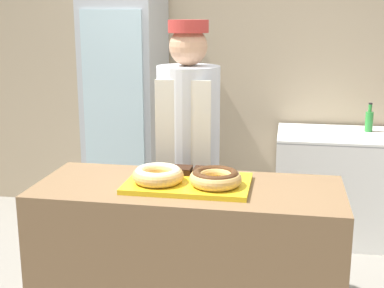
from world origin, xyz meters
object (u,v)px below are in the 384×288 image
at_px(serving_tray, 188,183).
at_px(chest_freezer, 347,185).
at_px(donut_chocolate_glaze, 216,177).
at_px(brownie_back_right, 204,171).
at_px(donut_light_glaze, 158,174).
at_px(beverage_fridge, 127,111).
at_px(brownie_back_left, 182,170).
at_px(bottle_green, 369,121).
at_px(baker_person, 188,156).

distance_m(serving_tray, chest_freezer, 2.03).
relative_size(donut_chocolate_glaze, brownie_back_right, 2.55).
xyz_separation_m(serving_tray, donut_light_glaze, (-0.14, -0.04, 0.05)).
height_order(brownie_back_right, beverage_fridge, beverage_fridge).
relative_size(donut_light_glaze, brownie_back_left, 2.55).
distance_m(brownie_back_left, brownie_back_right, 0.11).
bearing_deg(donut_chocolate_glaze, bottle_green, 63.64).
bearing_deg(brownie_back_right, brownie_back_left, 180.00).
bearing_deg(donut_light_glaze, brownie_back_left, 63.38).
relative_size(donut_chocolate_glaze, bottle_green, 1.08).
relative_size(donut_light_glaze, beverage_fridge, 0.13).
xyz_separation_m(brownie_back_right, beverage_fridge, (-0.88, 1.61, -0.01)).
height_order(brownie_back_right, bottle_green, bottle_green).
relative_size(brownie_back_left, baker_person, 0.06).
distance_m(donut_light_glaze, bottle_green, 2.24).
bearing_deg(beverage_fridge, bottle_green, 3.55).
bearing_deg(beverage_fridge, chest_freezer, 0.22).
xyz_separation_m(serving_tray, bottle_green, (1.07, 1.84, -0.02)).
bearing_deg(bottle_green, baker_person, -134.70).
bearing_deg(baker_person, beverage_fridge, 123.22).
xyz_separation_m(donut_chocolate_glaze, brownie_back_left, (-0.19, 0.16, -0.02)).
distance_m(baker_person, bottle_green, 1.69).
bearing_deg(chest_freezer, baker_person, -133.82).
bearing_deg(beverage_fridge, donut_light_glaze, -68.56).
bearing_deg(donut_light_glaze, brownie_back_right, 40.66).
xyz_separation_m(brownie_back_right, chest_freezer, (0.87, 1.61, -0.54)).
distance_m(baker_person, chest_freezer, 1.58).
bearing_deg(chest_freezer, beverage_fridge, -179.78).
bearing_deg(beverage_fridge, brownie_back_right, -61.18).
bearing_deg(brownie_back_right, beverage_fridge, 118.82).
bearing_deg(donut_light_glaze, baker_person, 88.69).
relative_size(donut_chocolate_glaze, baker_person, 0.14).
bearing_deg(bottle_green, brownie_back_right, -120.52).
height_order(baker_person, chest_freezer, baker_person).
height_order(serving_tray, brownie_back_right, brownie_back_right).
bearing_deg(baker_person, brownie_back_right, -71.58).
height_order(brownie_back_right, baker_person, baker_person).
bearing_deg(bottle_green, beverage_fridge, -176.45).
xyz_separation_m(serving_tray, chest_freezer, (0.93, 1.73, -0.51)).
height_order(donut_chocolate_glaze, brownie_back_right, donut_chocolate_glaze).
xyz_separation_m(donut_light_glaze, chest_freezer, (1.06, 1.78, -0.56)).
relative_size(brownie_back_right, chest_freezer, 0.09).
bearing_deg(chest_freezer, donut_chocolate_glaze, -114.04).
relative_size(donut_chocolate_glaze, brownie_back_left, 2.55).
bearing_deg(serving_tray, bottle_green, 59.86).
relative_size(beverage_fridge, chest_freezer, 1.73).
xyz_separation_m(brownie_back_right, bottle_green, (1.02, 1.73, -0.04)).
height_order(serving_tray, chest_freezer, serving_tray).
height_order(baker_person, bottle_green, baker_person).
relative_size(serving_tray, baker_person, 0.35).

